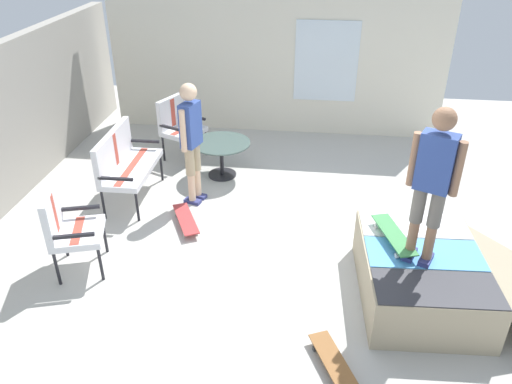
{
  "coord_description": "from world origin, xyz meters",
  "views": [
    {
      "loc": [
        -5.15,
        -0.26,
        3.7
      ],
      "look_at": [
        0.09,
        0.39,
        0.7
      ],
      "focal_mm": 35.24,
      "sensor_mm": 36.0,
      "label": 1
    }
  ],
  "objects": [
    {
      "name": "ground_plane",
      "position": [
        0.0,
        0.0,
        -0.05
      ],
      "size": [
        12.0,
        12.0,
        0.1
      ],
      "primitive_type": "cube",
      "color": "beige"
    },
    {
      "name": "house_facade",
      "position": [
        3.8,
        0.49,
        1.34
      ],
      "size": [
        0.23,
        6.0,
        2.69
      ],
      "color": "silver",
      "rests_on": "ground_plane"
    },
    {
      "name": "skate_ramp",
      "position": [
        -0.74,
        -1.51,
        0.28
      ],
      "size": [
        1.74,
        2.05,
        0.57
      ],
      "color": "tan",
      "rests_on": "ground_plane"
    },
    {
      "name": "patio_bench",
      "position": [
        0.92,
        2.38,
        0.62
      ],
      "size": [
        1.26,
        0.56,
        1.02
      ],
      "color": "black",
      "rests_on": "ground_plane"
    },
    {
      "name": "patio_chair_near_house",
      "position": [
        2.38,
        1.98,
        0.61
      ],
      "size": [
        0.79,
        0.76,
        1.02
      ],
      "color": "black",
      "rests_on": "ground_plane"
    },
    {
      "name": "patio_chair_by_wall",
      "position": [
        -0.75,
        2.44,
        0.61
      ],
      "size": [
        0.75,
        0.71,
        1.02
      ],
      "color": "black",
      "rests_on": "ground_plane"
    },
    {
      "name": "patio_table",
      "position": [
        1.78,
        1.14,
        0.4
      ],
      "size": [
        0.9,
        0.9,
        0.57
      ],
      "color": "black",
      "rests_on": "ground_plane"
    },
    {
      "name": "person_watching",
      "position": [
        0.97,
        1.39,
        1.02
      ],
      "size": [
        0.46,
        0.31,
        1.74
      ],
      "color": "navy",
      "rests_on": "ground_plane"
    },
    {
      "name": "person_skater",
      "position": [
        -0.85,
        -1.39,
        1.51
      ],
      "size": [
        0.33,
        0.44,
        1.63
      ],
      "color": "navy",
      "rests_on": "skate_ramp"
    },
    {
      "name": "skateboard_by_bench",
      "position": [
        0.32,
        1.36,
        0.08
      ],
      "size": [
        0.81,
        0.53,
        0.1
      ],
      "color": "#B23838",
      "rests_on": "ground_plane"
    },
    {
      "name": "skateboard_spare",
      "position": [
        -1.9,
        -0.58,
        0.08
      ],
      "size": [
        0.81,
        0.51,
        0.1
      ],
      "color": "brown",
      "rests_on": "ground_plane"
    },
    {
      "name": "skateboard_on_ramp",
      "position": [
        -0.57,
        -1.17,
        0.65
      ],
      "size": [
        0.82,
        0.43,
        0.1
      ],
      "color": "#3F8C4C",
      "rests_on": "skate_ramp"
    }
  ]
}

